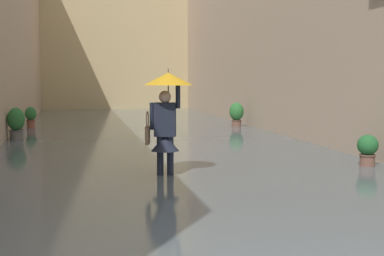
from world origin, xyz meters
The scene contains 8 objects.
ground_plane centered at (0.00, -13.09, 0.00)m, with size 65.46×65.46×0.00m, color gray.
flood_water centered at (0.00, -13.09, 0.05)m, with size 8.82×32.18×0.10m, color #515B60.
building_facade_far centered at (0.00, -27.08, 5.80)m, with size 11.62×1.80×11.60m, color tan.
person_wading centered at (0.48, -6.12, 1.32)m, with size 0.87×0.87×1.99m.
potted_plant_far_right centered at (3.66, -15.92, 0.47)m, with size 0.40×0.40×0.82m.
potted_plant_far_left centered at (-3.48, -14.88, 0.54)m, with size 0.51×0.51×0.95m.
potted_plant_mid_left centered at (-3.55, -6.25, 0.41)m, with size 0.41×0.41×0.72m.
potted_plant_near_right centered at (3.75, -12.48, 0.54)m, with size 0.49×0.49×0.99m.
Camera 1 is at (1.95, 3.00, 1.83)m, focal length 49.03 mm.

